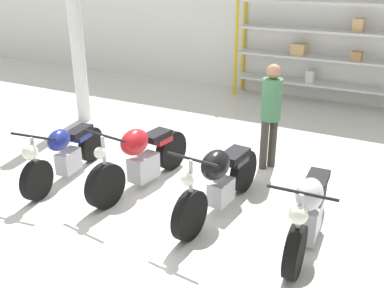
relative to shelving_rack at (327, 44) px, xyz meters
The scene contains 9 objects.
ground_plane 5.96m from the shelving_rack, 98.25° to the right, with size 30.00×30.00×0.00m, color silver.
back_wall 0.98m from the shelving_rack, 156.23° to the left, with size 30.00×0.08×3.60m.
shelving_rack is the anchor object (origin of this frame).
support_pillar 5.71m from the shelving_rack, 139.77° to the right, with size 0.28×0.28×3.60m.
motorcycle_blue 6.67m from the shelving_rack, 114.36° to the right, with size 0.74×2.02×0.97m.
motorcycle_red 5.95m from the shelving_rack, 105.03° to the right, with size 0.74×2.16×1.07m.
motorcycle_black 5.90m from the shelving_rack, 91.53° to the right, with size 0.69×2.10×1.08m.
motorcycle_silver 6.13m from the shelving_rack, 79.77° to the right, with size 0.74×1.99×1.01m.
person_browsing 4.16m from the shelving_rack, 90.26° to the right, with size 0.44×0.44×1.75m.
Camera 1 is at (2.70, -4.79, 3.14)m, focal length 40.00 mm.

